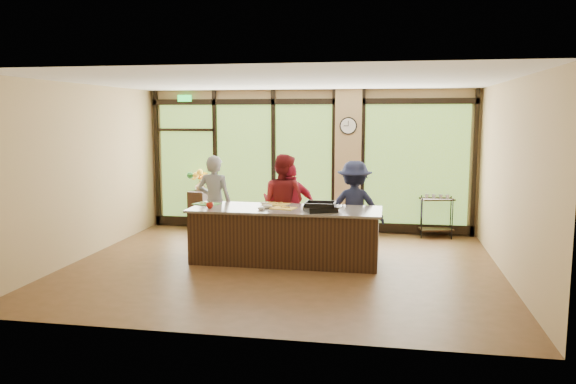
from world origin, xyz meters
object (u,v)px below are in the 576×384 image
at_px(cook_left, 215,202).
at_px(flower_stand, 201,210).
at_px(island_base, 285,236).
at_px(cook_right, 354,207).
at_px(roasting_pan, 320,209).
at_px(bar_cart, 437,211).

distance_m(cook_left, flower_stand, 2.04).
xyz_separation_m(island_base, cook_right, (1.10, 0.86, 0.39)).
relative_size(roasting_pan, flower_stand, 0.58).
distance_m(cook_right, flower_stand, 3.81).
bearing_deg(flower_stand, cook_left, -46.74).
xyz_separation_m(island_base, roasting_pan, (0.62, -0.22, 0.52)).
bearing_deg(bar_cart, flower_stand, 166.93).
xyz_separation_m(flower_stand, bar_cart, (5.01, 0.00, 0.12)).
relative_size(island_base, flower_stand, 3.75).
distance_m(roasting_pan, bar_cart, 3.39).
distance_m(island_base, cook_left, 1.66).
xyz_separation_m(cook_left, bar_cart, (4.12, 1.77, -0.34)).
height_order(island_base, flower_stand, island_base).
distance_m(island_base, roasting_pan, 0.84).
xyz_separation_m(cook_right, flower_stand, (-3.44, 1.59, -0.42)).
bearing_deg(cook_right, roasting_pan, 64.15).
bearing_deg(bar_cart, roasting_pan, -140.64).
bearing_deg(cook_left, flower_stand, -61.09).
xyz_separation_m(island_base, cook_left, (-1.45, 0.68, 0.43)).
distance_m(island_base, flower_stand, 3.39).
bearing_deg(cook_left, bar_cart, -154.47).
bearing_deg(cook_left, roasting_pan, 158.85).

